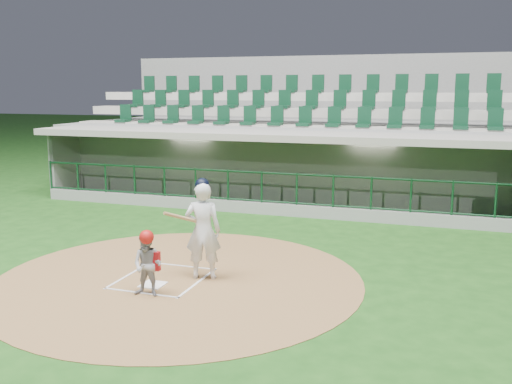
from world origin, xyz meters
The scene contains 8 objects.
ground centered at (0.00, 0.00, 0.00)m, with size 120.00×120.00×0.00m, color #174313.
dirt_circle centered at (0.30, -0.20, 0.01)m, with size 7.20×7.20×0.01m, color brown.
home_plate centered at (0.00, -0.70, 0.02)m, with size 0.43×0.43×0.02m, color white.
batter_box_chalk centered at (0.00, -0.30, 0.02)m, with size 1.55×1.80×0.01m.
dugout_structure centered at (0.20, 7.82, 0.96)m, with size 16.40×3.70×3.00m.
seating_deck centered at (0.00, 10.91, 1.42)m, with size 17.00×6.72×5.15m.
batter centered at (0.74, 0.00, 1.00)m, with size 0.94×0.96×2.00m.
catcher centered at (0.19, -1.20, 0.61)m, with size 0.58×0.46×1.22m.
Camera 1 is at (5.16, -9.86, 3.69)m, focal length 40.00 mm.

